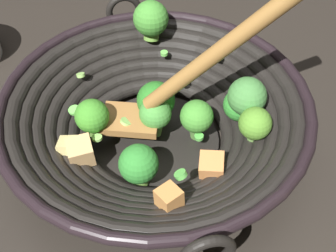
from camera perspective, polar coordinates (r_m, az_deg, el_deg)
The scene contains 2 objects.
ground_plane at distance 0.57m, azimuth -1.55°, elevation -2.30°, with size 4.00×4.00×0.00m, color #28231E.
wok at distance 0.53m, azimuth -1.48°, elevation 1.46°, with size 0.38×0.41×0.25m.
Camera 1 is at (0.02, -0.37, 0.43)m, focal length 46.59 mm.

